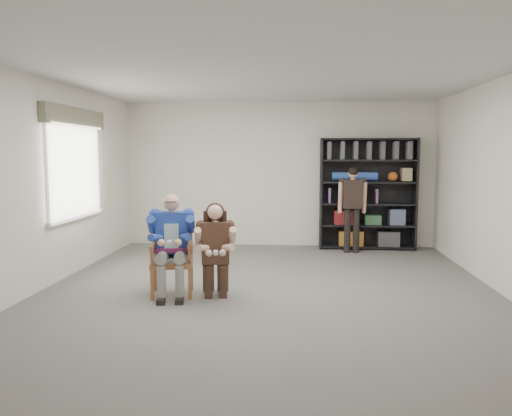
# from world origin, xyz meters

# --- Properties ---
(room_shell) EXTENTS (6.00, 7.00, 2.80)m
(room_shell) POSITION_xyz_m (0.00, 0.00, 1.40)
(room_shell) COLOR white
(room_shell) RESTS_ON ground
(floor) EXTENTS (6.00, 7.00, 0.01)m
(floor) POSITION_xyz_m (0.00, 0.00, 0.00)
(floor) COLOR #62615B
(floor) RESTS_ON ground
(window_left) EXTENTS (0.16, 2.00, 1.75)m
(window_left) POSITION_xyz_m (-2.95, 1.00, 1.63)
(window_left) COLOR white
(window_left) RESTS_ON room_shell
(armchair) EXTENTS (0.67, 0.66, 1.00)m
(armchair) POSITION_xyz_m (-1.21, -0.14, 0.50)
(armchair) COLOR brown
(armchair) RESTS_ON floor
(seated_man) EXTENTS (0.69, 0.87, 1.31)m
(seated_man) POSITION_xyz_m (-1.21, -0.14, 0.65)
(seated_man) COLOR navy
(seated_man) RESTS_ON floor
(kneeling_woman) EXTENTS (0.63, 0.88, 1.20)m
(kneeling_woman) POSITION_xyz_m (-0.63, -0.26, 0.60)
(kneeling_woman) COLOR #3B281A
(kneeling_woman) RESTS_ON floor
(bookshelf) EXTENTS (1.80, 0.38, 2.10)m
(bookshelf) POSITION_xyz_m (1.70, 3.28, 1.05)
(bookshelf) COLOR black
(bookshelf) RESTS_ON floor
(standing_man) EXTENTS (0.49, 0.28, 1.57)m
(standing_man) POSITION_xyz_m (1.37, 2.85, 0.79)
(standing_man) COLOR black
(standing_man) RESTS_ON floor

